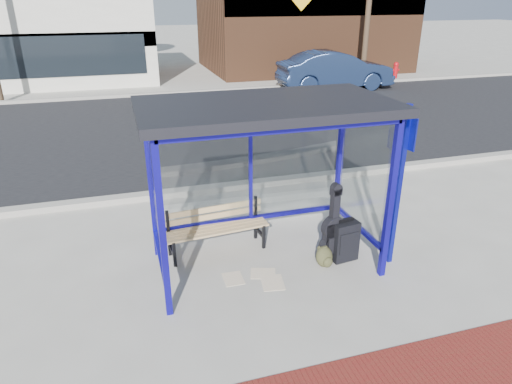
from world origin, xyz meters
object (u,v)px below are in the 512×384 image
object	(u,v)px
bench	(216,226)
fire_hydrant	(396,70)
suitcase	(344,241)
backpack	(325,257)
guitar_bag	(333,235)
parked_car	(335,70)

from	to	relation	value
bench	fire_hydrant	xyz separation A→B (m)	(11.45, 12.99, 0.02)
suitcase	backpack	size ratio (longest dim) A/B	2.14
guitar_bag	fire_hydrant	bearing A→B (deg)	45.18
suitcase	backpack	world-z (taller)	suitcase
bench	fire_hydrant	size ratio (longest dim) A/B	1.99
parked_car	bench	bearing A→B (deg)	148.65
bench	fire_hydrant	bearing A→B (deg)	43.39
suitcase	parked_car	size ratio (longest dim) A/B	0.14
guitar_bag	suitcase	size ratio (longest dim) A/B	1.72
guitar_bag	backpack	world-z (taller)	guitar_bag
parked_car	guitar_bag	bearing A→B (deg)	155.98
bench	backpack	size ratio (longest dim) A/B	5.09
bench	backpack	world-z (taller)	bench
bench	parked_car	bearing A→B (deg)	51.52
bench	fire_hydrant	world-z (taller)	fire_hydrant
fire_hydrant	suitcase	bearing A→B (deg)	-125.00
bench	parked_car	size ratio (longest dim) A/B	0.34
guitar_bag	suitcase	bearing A→B (deg)	-20.95
backpack	fire_hydrant	size ratio (longest dim) A/B	0.39
bench	suitcase	xyz separation A→B (m)	(1.77, -0.82, -0.11)
suitcase	fire_hydrant	xyz separation A→B (m)	(9.68, 13.82, 0.13)
suitcase	fire_hydrant	size ratio (longest dim) A/B	0.84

